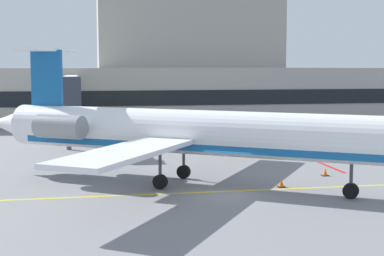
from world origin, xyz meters
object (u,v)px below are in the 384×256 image
at_px(regional_jet, 184,132).
at_px(belt_loader, 257,140).
at_px(baggage_tug, 159,127).
at_px(pushback_tractor, 110,129).

bearing_deg(regional_jet, belt_loader, 57.61).
distance_m(regional_jet, belt_loader, 17.48).
xyz_separation_m(baggage_tug, belt_loader, (7.52, -11.83, -0.13)).
relative_size(baggage_tug, belt_loader, 1.11).
height_order(baggage_tug, belt_loader, baggage_tug).
relative_size(regional_jet, pushback_tractor, 6.28).
relative_size(regional_jet, belt_loader, 8.11).
height_order(pushback_tractor, belt_loader, pushback_tractor).
height_order(baggage_tug, pushback_tractor, pushback_tractor).
distance_m(baggage_tug, pushback_tractor, 5.77).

